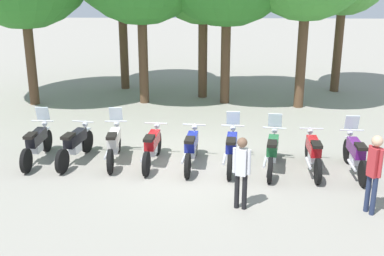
{
  "coord_description": "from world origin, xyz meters",
  "views": [
    {
      "loc": [
        0.4,
        -12.16,
        5.05
      ],
      "look_at": [
        0.0,
        0.5,
        0.9
      ],
      "focal_mm": 46.04,
      "sensor_mm": 36.0,
      "label": 1
    }
  ],
  "objects_px": {
    "motorcycle_2": "(114,143)",
    "person_1": "(374,168)",
    "motorcycle_1": "(75,144)",
    "motorcycle_7": "(313,153)",
    "motorcycle_4": "(191,148)",
    "motorcycle_5": "(231,148)",
    "motorcycle_8": "(355,154)",
    "motorcycle_0": "(37,143)",
    "motorcycle_3": "(152,146)",
    "motorcycle_6": "(272,151)",
    "person_0": "(241,168)"
  },
  "relations": [
    {
      "from": "motorcycle_8",
      "to": "motorcycle_0",
      "type": "bearing_deg",
      "value": 87.57
    },
    {
      "from": "motorcycle_1",
      "to": "motorcycle_7",
      "type": "xyz_separation_m",
      "value": [
        6.3,
        -0.44,
        0.0
      ]
    },
    {
      "from": "motorcycle_5",
      "to": "motorcycle_7",
      "type": "relative_size",
      "value": 1.0
    },
    {
      "from": "motorcycle_3",
      "to": "person_0",
      "type": "height_order",
      "value": "person_0"
    },
    {
      "from": "motorcycle_2",
      "to": "person_1",
      "type": "bearing_deg",
      "value": -117.73
    },
    {
      "from": "motorcycle_7",
      "to": "person_0",
      "type": "height_order",
      "value": "person_0"
    },
    {
      "from": "motorcycle_0",
      "to": "motorcycle_5",
      "type": "distance_m",
      "value": 5.26
    },
    {
      "from": "motorcycle_0",
      "to": "person_1",
      "type": "xyz_separation_m",
      "value": [
        8.12,
        -2.75,
        0.52
      ]
    },
    {
      "from": "motorcycle_0",
      "to": "motorcycle_3",
      "type": "distance_m",
      "value": 3.16
    },
    {
      "from": "motorcycle_4",
      "to": "person_1",
      "type": "distance_m",
      "value": 4.7
    },
    {
      "from": "motorcycle_4",
      "to": "motorcycle_5",
      "type": "xyz_separation_m",
      "value": [
        1.05,
        -0.03,
        0.01
      ]
    },
    {
      "from": "motorcycle_3",
      "to": "motorcycle_5",
      "type": "bearing_deg",
      "value": -88.4
    },
    {
      "from": "motorcycle_4",
      "to": "motorcycle_5",
      "type": "bearing_deg",
      "value": -86.69
    },
    {
      "from": "motorcycle_1",
      "to": "motorcycle_6",
      "type": "relative_size",
      "value": 1.0
    },
    {
      "from": "motorcycle_4",
      "to": "motorcycle_6",
      "type": "distance_m",
      "value": 2.12
    },
    {
      "from": "motorcycle_1",
      "to": "person_0",
      "type": "bearing_deg",
      "value": -110.61
    },
    {
      "from": "motorcycle_6",
      "to": "motorcycle_8",
      "type": "distance_m",
      "value": 2.1
    },
    {
      "from": "motorcycle_5",
      "to": "motorcycle_8",
      "type": "height_order",
      "value": "same"
    },
    {
      "from": "motorcycle_6",
      "to": "motorcycle_8",
      "type": "height_order",
      "value": "same"
    },
    {
      "from": "motorcycle_6",
      "to": "person_0",
      "type": "height_order",
      "value": "person_0"
    },
    {
      "from": "motorcycle_4",
      "to": "motorcycle_5",
      "type": "relative_size",
      "value": 1.0
    },
    {
      "from": "motorcycle_4",
      "to": "motorcycle_6",
      "type": "xyz_separation_m",
      "value": [
        2.11,
        -0.2,
        0.01
      ]
    },
    {
      "from": "motorcycle_7",
      "to": "motorcycle_8",
      "type": "bearing_deg",
      "value": -92.43
    },
    {
      "from": "motorcycle_0",
      "to": "motorcycle_6",
      "type": "bearing_deg",
      "value": -91.99
    },
    {
      "from": "motorcycle_8",
      "to": "person_0",
      "type": "relative_size",
      "value": 1.33
    },
    {
      "from": "motorcycle_7",
      "to": "person_1",
      "type": "xyz_separation_m",
      "value": [
        0.77,
        -2.29,
        0.54
      ]
    },
    {
      "from": "motorcycle_7",
      "to": "motorcycle_8",
      "type": "height_order",
      "value": "motorcycle_8"
    },
    {
      "from": "motorcycle_3",
      "to": "motorcycle_6",
      "type": "distance_m",
      "value": 3.17
    },
    {
      "from": "motorcycle_8",
      "to": "person_1",
      "type": "xyz_separation_m",
      "value": [
        -0.28,
        -2.2,
        0.52
      ]
    },
    {
      "from": "motorcycle_6",
      "to": "person_0",
      "type": "xyz_separation_m",
      "value": [
        -0.95,
        -2.21,
        0.44
      ]
    },
    {
      "from": "motorcycle_2",
      "to": "motorcycle_0",
      "type": "bearing_deg",
      "value": 87.97
    },
    {
      "from": "person_0",
      "to": "person_1",
      "type": "bearing_deg",
      "value": 105.0
    },
    {
      "from": "motorcycle_2",
      "to": "person_0",
      "type": "bearing_deg",
      "value": -132.1
    },
    {
      "from": "motorcycle_0",
      "to": "person_0",
      "type": "height_order",
      "value": "person_0"
    },
    {
      "from": "motorcycle_6",
      "to": "person_1",
      "type": "distance_m",
      "value": 3.0
    },
    {
      "from": "motorcycle_7",
      "to": "motorcycle_4",
      "type": "bearing_deg",
      "value": 88.24
    },
    {
      "from": "motorcycle_4",
      "to": "motorcycle_8",
      "type": "xyz_separation_m",
      "value": [
        4.2,
        -0.34,
        0.01
      ]
    },
    {
      "from": "motorcycle_1",
      "to": "motorcycle_6",
      "type": "bearing_deg",
      "value": -83.76
    },
    {
      "from": "motorcycle_3",
      "to": "person_1",
      "type": "distance_m",
      "value": 5.65
    },
    {
      "from": "motorcycle_0",
      "to": "motorcycle_8",
      "type": "bearing_deg",
      "value": -91.95
    },
    {
      "from": "motorcycle_2",
      "to": "motorcycle_3",
      "type": "relative_size",
      "value": 1.0
    },
    {
      "from": "motorcycle_3",
      "to": "motorcycle_6",
      "type": "height_order",
      "value": "motorcycle_6"
    },
    {
      "from": "motorcycle_2",
      "to": "motorcycle_7",
      "type": "bearing_deg",
      "value": -98.26
    },
    {
      "from": "motorcycle_2",
      "to": "motorcycle_8",
      "type": "xyz_separation_m",
      "value": [
        6.31,
        -0.59,
        0.0
      ]
    },
    {
      "from": "person_1",
      "to": "motorcycle_7",
      "type": "bearing_deg",
      "value": -98.32
    },
    {
      "from": "motorcycle_8",
      "to": "person_1",
      "type": "height_order",
      "value": "person_1"
    },
    {
      "from": "motorcycle_4",
      "to": "person_1",
      "type": "xyz_separation_m",
      "value": [
        3.92,
        -2.54,
        0.54
      ]
    },
    {
      "from": "motorcycle_2",
      "to": "person_1",
      "type": "distance_m",
      "value": 6.66
    },
    {
      "from": "motorcycle_0",
      "to": "motorcycle_4",
      "type": "height_order",
      "value": "motorcycle_0"
    },
    {
      "from": "motorcycle_4",
      "to": "motorcycle_0",
      "type": "bearing_deg",
      "value": 92.2
    }
  ]
}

